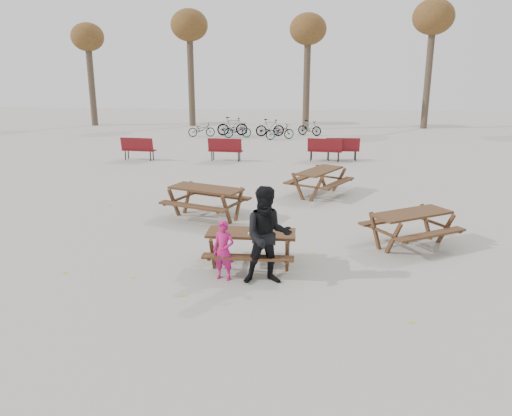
# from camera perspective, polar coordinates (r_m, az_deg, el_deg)

# --- Properties ---
(ground) EXTENTS (80.00, 80.00, 0.00)m
(ground) POSITION_cam_1_polar(r_m,az_deg,el_deg) (10.47, -0.55, -6.76)
(ground) COLOR gray
(ground) RESTS_ON ground
(main_picnic_table) EXTENTS (1.80, 1.45, 0.78)m
(main_picnic_table) POSITION_cam_1_polar(r_m,az_deg,el_deg) (10.26, -0.56, -3.74)
(main_picnic_table) COLOR #331C12
(main_picnic_table) RESTS_ON ground
(food_tray) EXTENTS (0.18, 0.11, 0.03)m
(food_tray) POSITION_cam_1_polar(r_m,az_deg,el_deg) (10.02, -0.40, -2.98)
(food_tray) COLOR white
(food_tray) RESTS_ON main_picnic_table
(bread_roll) EXTENTS (0.14, 0.06, 0.05)m
(bread_roll) POSITION_cam_1_polar(r_m,az_deg,el_deg) (10.01, -0.40, -2.75)
(bread_roll) COLOR tan
(bread_roll) RESTS_ON food_tray
(soda_bottle) EXTENTS (0.07, 0.07, 0.17)m
(soda_bottle) POSITION_cam_1_polar(r_m,az_deg,el_deg) (10.04, 0.31, -2.62)
(soda_bottle) COLOR silver
(soda_bottle) RESTS_ON main_picnic_table
(child) EXTENTS (0.49, 0.37, 1.19)m
(child) POSITION_cam_1_polar(r_m,az_deg,el_deg) (9.72, -3.72, -4.85)
(child) COLOR #B41664
(child) RESTS_ON ground
(adult) EXTENTS (1.03, 0.87, 1.91)m
(adult) POSITION_cam_1_polar(r_m,az_deg,el_deg) (9.41, 1.32, -3.20)
(adult) COLOR black
(adult) RESTS_ON ground
(picnic_table_east) EXTENTS (2.39, 2.28, 0.81)m
(picnic_table_east) POSITION_cam_1_polar(r_m,az_deg,el_deg) (12.09, 17.25, -2.33)
(picnic_table_east) COLOR #331C12
(picnic_table_east) RESTS_ON ground
(picnic_table_north) EXTENTS (2.44, 2.22, 0.86)m
(picnic_table_north) POSITION_cam_1_polar(r_m,az_deg,el_deg) (13.74, -5.71, 0.59)
(picnic_table_north) COLOR #331C12
(picnic_table_north) RESTS_ON ground
(picnic_table_far) EXTENTS (2.31, 2.46, 0.84)m
(picnic_table_far) POSITION_cam_1_polar(r_m,az_deg,el_deg) (16.26, 7.23, 2.89)
(picnic_table_far) COLOR #331C12
(picnic_table_far) RESTS_ON ground
(park_bench_row) EXTENTS (10.60, 1.46, 1.03)m
(park_bench_row) POSITION_cam_1_polar(r_m,az_deg,el_deg) (22.24, 0.20, 6.75)
(park_bench_row) COLOR maroon
(park_bench_row) RESTS_ON ground
(bicycle_row) EXTENTS (8.05, 2.98, 1.11)m
(bicycle_row) POSITION_cam_1_polar(r_m,az_deg,el_deg) (30.04, -0.30, 9.05)
(bicycle_row) COLOR black
(bicycle_row) RESTS_ON ground
(tree_row) EXTENTS (32.17, 3.52, 8.26)m
(tree_row) POSITION_cam_1_polar(r_m,az_deg,el_deg) (34.83, 5.78, 19.32)
(tree_row) COLOR #382B21
(tree_row) RESTS_ON ground
(fallen_leaves) EXTENTS (11.00, 11.00, 0.01)m
(fallen_leaves) POSITION_cam_1_polar(r_m,az_deg,el_deg) (12.77, 2.91, -2.54)
(fallen_leaves) COLOR gold
(fallen_leaves) RESTS_ON ground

